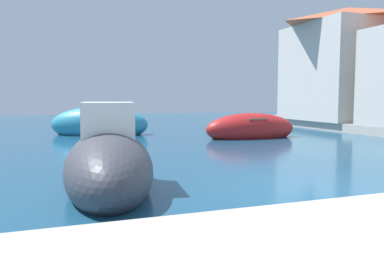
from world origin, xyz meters
The scene contains 5 objects.
ground centered at (0.00, 0.00, 0.00)m, with size 80.00×80.00×0.00m, color navy.
moored_boat_1 centered at (3.75, 10.29, 0.44)m, with size 4.82×1.87×1.59m.
moored_boat_5 centered at (-3.15, 14.46, 0.54)m, with size 5.64×3.89×1.94m.
moored_boat_6 centered at (-4.23, 1.74, 0.56)m, with size 2.37×4.72×2.27m.
waterfront_building_annex centered at (13.00, 14.44, 4.26)m, with size 6.81×6.79×7.40m.
Camera 1 is at (-5.24, -6.60, 2.00)m, focal length 35.93 mm.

